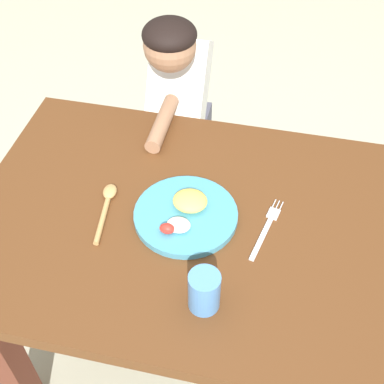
{
  "coord_description": "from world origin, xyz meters",
  "views": [
    {
      "loc": [
        0.22,
        -0.84,
        1.75
      ],
      "look_at": [
        0.02,
        0.07,
        0.75
      ],
      "focal_mm": 48.57,
      "sensor_mm": 36.0,
      "label": 1
    }
  ],
  "objects_px": {
    "drinking_cup": "(204,291)",
    "person": "(180,124)",
    "spoon": "(106,205)",
    "plate": "(186,214)",
    "fork": "(266,228)"
  },
  "relations": [
    {
      "from": "plate",
      "to": "drinking_cup",
      "type": "height_order",
      "value": "drinking_cup"
    },
    {
      "from": "plate",
      "to": "spoon",
      "type": "relative_size",
      "value": 1.31
    },
    {
      "from": "drinking_cup",
      "to": "person",
      "type": "distance_m",
      "value": 0.85
    },
    {
      "from": "plate",
      "to": "fork",
      "type": "distance_m",
      "value": 0.21
    },
    {
      "from": "drinking_cup",
      "to": "fork",
      "type": "bearing_deg",
      "value": 65.72
    },
    {
      "from": "fork",
      "to": "spoon",
      "type": "height_order",
      "value": "spoon"
    },
    {
      "from": "drinking_cup",
      "to": "person",
      "type": "xyz_separation_m",
      "value": [
        -0.25,
        0.79,
        -0.21
      ]
    },
    {
      "from": "person",
      "to": "drinking_cup",
      "type": "bearing_deg",
      "value": 107.32
    },
    {
      "from": "spoon",
      "to": "drinking_cup",
      "type": "distance_m",
      "value": 0.39
    },
    {
      "from": "plate",
      "to": "fork",
      "type": "xyz_separation_m",
      "value": [
        0.21,
        0.01,
        -0.01
      ]
    },
    {
      "from": "fork",
      "to": "person",
      "type": "relative_size",
      "value": 0.21
    },
    {
      "from": "plate",
      "to": "spoon",
      "type": "xyz_separation_m",
      "value": [
        -0.21,
        -0.01,
        -0.01
      ]
    },
    {
      "from": "plate",
      "to": "person",
      "type": "relative_size",
      "value": 0.26
    },
    {
      "from": "spoon",
      "to": "drinking_cup",
      "type": "height_order",
      "value": "drinking_cup"
    },
    {
      "from": "plate",
      "to": "person",
      "type": "bearing_deg",
      "value": 105.18
    }
  ]
}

